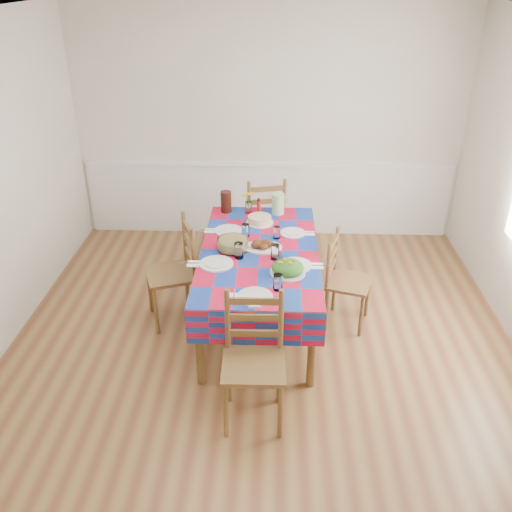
# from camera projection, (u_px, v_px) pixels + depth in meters

# --- Properties ---
(room) EXTENTS (4.58, 5.08, 2.78)m
(room) POSITION_uv_depth(u_px,v_px,m) (263.00, 212.00, 4.06)
(room) COLOR brown
(room) RESTS_ON ground
(wainscot) EXTENTS (4.41, 0.06, 0.92)m
(wainscot) POSITION_uv_depth(u_px,v_px,m) (268.00, 196.00, 6.65)
(wainscot) COLOR white
(wainscot) RESTS_ON room
(dining_table) EXTENTS (1.05, 1.94, 0.76)m
(dining_table) POSITION_uv_depth(u_px,v_px,m) (259.00, 258.00, 4.85)
(dining_table) COLOR brown
(dining_table) RESTS_ON room
(setting_near_head) EXTENTS (0.44, 0.30, 0.13)m
(setting_near_head) POSITION_uv_depth(u_px,v_px,m) (263.00, 291.00, 4.14)
(setting_near_head) COLOR silver
(setting_near_head) RESTS_ON dining_table
(setting_left_near) EXTENTS (0.53, 0.31, 0.14)m
(setting_left_near) POSITION_uv_depth(u_px,v_px,m) (224.00, 259.00, 4.59)
(setting_left_near) COLOR silver
(setting_left_near) RESTS_ON dining_table
(setting_left_far) EXTENTS (0.49, 0.29, 0.13)m
(setting_left_far) POSITION_uv_depth(u_px,v_px,m) (234.00, 231.00, 5.09)
(setting_left_far) COLOR silver
(setting_left_far) RESTS_ON dining_table
(setting_right_near) EXTENTS (0.52, 0.30, 0.13)m
(setting_right_near) POSITION_uv_depth(u_px,v_px,m) (289.00, 260.00, 4.58)
(setting_right_near) COLOR silver
(setting_right_near) RESTS_ON dining_table
(setting_right_far) EXTENTS (0.45, 0.26, 0.12)m
(setting_right_far) POSITION_uv_depth(u_px,v_px,m) (288.00, 233.00, 5.06)
(setting_right_far) COLOR silver
(setting_right_far) RESTS_ON dining_table
(meat_platter) EXTENTS (0.36, 0.26, 0.07)m
(meat_platter) POSITION_uv_depth(u_px,v_px,m) (262.00, 246.00, 4.82)
(meat_platter) COLOR silver
(meat_platter) RESTS_ON dining_table
(salad_platter) EXTENTS (0.29, 0.29, 0.12)m
(salad_platter) POSITION_uv_depth(u_px,v_px,m) (288.00, 268.00, 4.42)
(salad_platter) COLOR silver
(salad_platter) RESTS_ON dining_table
(pasta_bowl) EXTENTS (0.28, 0.28, 0.10)m
(pasta_bowl) POSITION_uv_depth(u_px,v_px,m) (233.00, 244.00, 4.80)
(pasta_bowl) COLOR white
(pasta_bowl) RESTS_ON dining_table
(cake) EXTENTS (0.27, 0.27, 0.07)m
(cake) POSITION_uv_depth(u_px,v_px,m) (260.00, 220.00, 5.29)
(cake) COLOR silver
(cake) RESTS_ON dining_table
(serving_utensils) EXTENTS (0.15, 0.34, 0.01)m
(serving_utensils) POSITION_uv_depth(u_px,v_px,m) (277.00, 254.00, 4.73)
(serving_utensils) COLOR black
(serving_utensils) RESTS_ON dining_table
(flower_vase) EXTENTS (0.14, 0.12, 0.23)m
(flower_vase) POSITION_uv_depth(u_px,v_px,m) (248.00, 204.00, 5.48)
(flower_vase) COLOR white
(flower_vase) RESTS_ON dining_table
(hot_sauce) EXTENTS (0.04, 0.04, 0.17)m
(hot_sauce) POSITION_uv_depth(u_px,v_px,m) (259.00, 206.00, 5.47)
(hot_sauce) COLOR #AC150D
(hot_sauce) RESTS_ON dining_table
(green_pitcher) EXTENTS (0.13, 0.13, 0.22)m
(green_pitcher) POSITION_uv_depth(u_px,v_px,m) (278.00, 204.00, 5.46)
(green_pitcher) COLOR #9AC68C
(green_pitcher) RESTS_ON dining_table
(tea_pitcher) EXTENTS (0.11, 0.11, 0.22)m
(tea_pitcher) POSITION_uv_depth(u_px,v_px,m) (226.00, 202.00, 5.51)
(tea_pitcher) COLOR black
(tea_pitcher) RESTS_ON dining_table
(name_card) EXTENTS (0.09, 0.03, 0.02)m
(name_card) POSITION_uv_depth(u_px,v_px,m) (254.00, 307.00, 3.99)
(name_card) COLOR silver
(name_card) RESTS_ON dining_table
(chair_near) EXTENTS (0.45, 0.43, 1.01)m
(chair_near) POSITION_uv_depth(u_px,v_px,m) (254.00, 361.00, 3.85)
(chair_near) COLOR brown
(chair_near) RESTS_ON room
(chair_far) EXTENTS (0.53, 0.52, 1.01)m
(chair_far) POSITION_uv_depth(u_px,v_px,m) (264.00, 220.00, 6.00)
(chair_far) COLOR brown
(chair_far) RESTS_ON room
(chair_left) EXTENTS (0.55, 0.56, 1.01)m
(chair_left) POSITION_uv_depth(u_px,v_px,m) (175.00, 273.00, 4.97)
(chair_left) COLOR brown
(chair_left) RESTS_ON room
(chair_right) EXTENTS (0.48, 0.49, 0.90)m
(chair_right) POSITION_uv_depth(u_px,v_px,m) (345.00, 281.00, 4.94)
(chair_right) COLOR brown
(chair_right) RESTS_ON room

